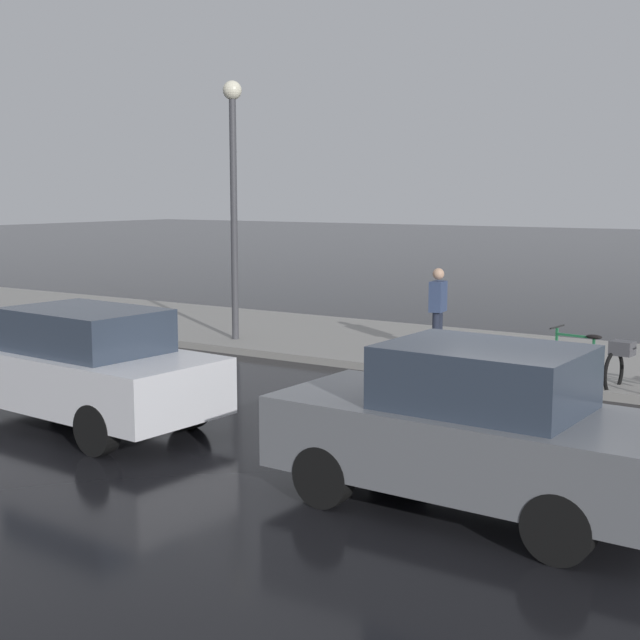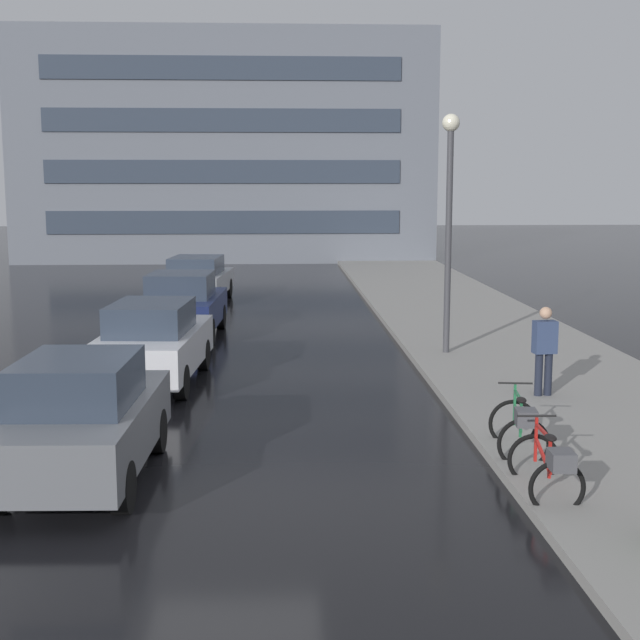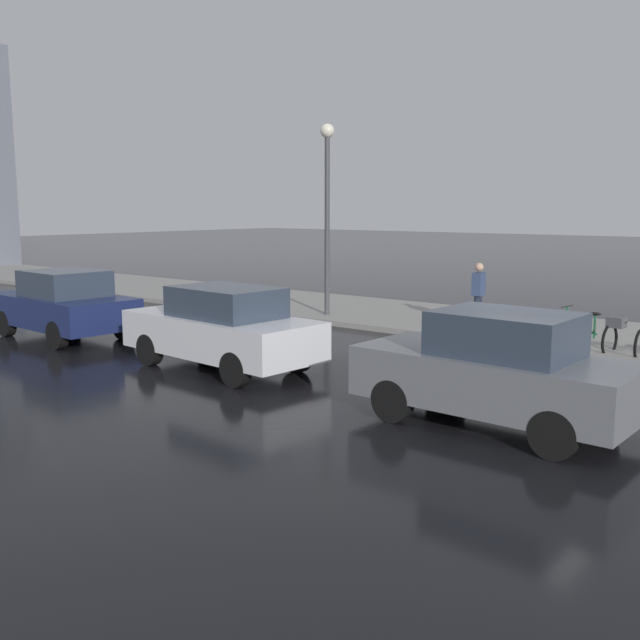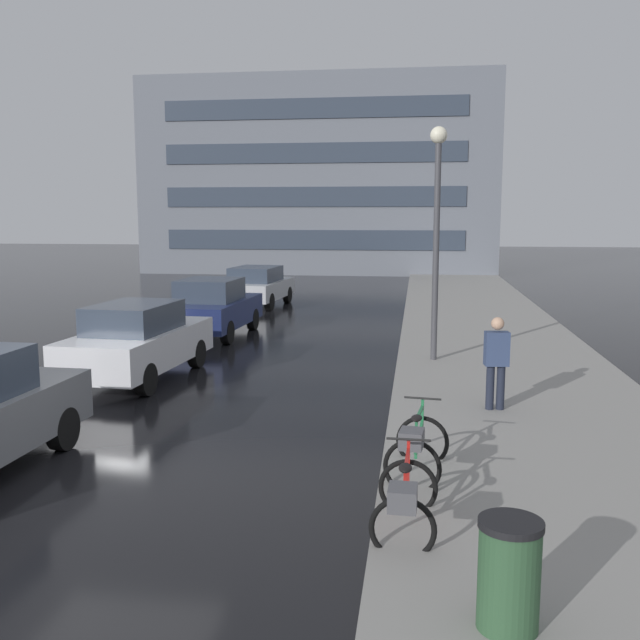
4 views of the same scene
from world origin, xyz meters
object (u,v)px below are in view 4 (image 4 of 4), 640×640
object	(u,v)px
pedestrian	(496,361)
streetlamp	(437,213)
bicycle_nearest	(405,502)
trash_bin	(509,582)
car_silver	(257,286)
bicycle_second	(416,448)
car_white	(138,341)
car_navy	(212,308)

from	to	relation	value
pedestrian	streetlamp	bearing A→B (deg)	102.99
bicycle_nearest	trash_bin	distance (m)	1.87
car_silver	trash_bin	distance (m)	21.85
trash_bin	bicycle_second	bearing A→B (deg)	102.54
streetlamp	trash_bin	size ratio (longest dim) A/B	5.09
bicycle_nearest	car_white	bearing A→B (deg)	129.60
bicycle_second	car_navy	distance (m)	12.20
pedestrian	car_navy	bearing A→B (deg)	134.22
pedestrian	streetlamp	size ratio (longest dim) A/B	0.32
car_silver	streetlamp	distance (m)	12.13
trash_bin	bicycle_nearest	bearing A→B (deg)	117.46
bicycle_second	car_silver	world-z (taller)	car_silver
car_white	car_silver	bearing A→B (deg)	90.98
pedestrian	trash_bin	xyz separation A→B (m)	(-0.58, -6.68, -0.45)
bicycle_nearest	car_white	world-z (taller)	car_white
car_white	pedestrian	xyz separation A→B (m)	(7.18, -1.90, 0.17)
car_navy	pedestrian	xyz separation A→B (m)	(7.19, -7.38, 0.17)
car_white	streetlamp	world-z (taller)	streetlamp
bicycle_second	pedestrian	world-z (taller)	pedestrian
bicycle_second	car_navy	xyz separation A→B (m)	(-5.85, 10.70, 0.33)
streetlamp	car_silver	bearing A→B (deg)	122.93
car_navy	streetlamp	distance (m)	7.51
car_white	streetlamp	bearing A→B (deg)	19.91
bicycle_nearest	pedestrian	xyz separation A→B (m)	(1.44, 5.03, 0.52)
car_silver	trash_bin	world-z (taller)	car_silver
car_silver	streetlamp	bearing A→B (deg)	-57.07
car_white	trash_bin	size ratio (longest dim) A/B	4.10
bicycle_second	streetlamp	xyz separation A→B (m)	(0.37, 7.48, 3.01)
bicycle_second	streetlamp	size ratio (longest dim) A/B	0.26
car_white	car_navy	size ratio (longest dim) A/B	1.07
car_navy	bicycle_second	bearing A→B (deg)	-61.32
bicycle_second	trash_bin	distance (m)	3.45
car_silver	pedestrian	bearing A→B (deg)	-62.32
car_silver	pedestrian	distance (m)	15.90
pedestrian	trash_bin	world-z (taller)	pedestrian
streetlamp	bicycle_second	bearing A→B (deg)	-92.85
car_silver	trash_bin	bearing A→B (deg)	-71.86
car_silver	pedestrian	world-z (taller)	pedestrian
bicycle_second	pedestrian	size ratio (longest dim) A/B	0.82
pedestrian	bicycle_second	bearing A→B (deg)	-111.85
streetlamp	car_white	bearing A→B (deg)	-160.09
trash_bin	car_navy	bearing A→B (deg)	115.14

